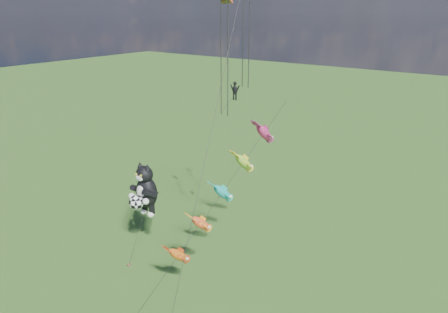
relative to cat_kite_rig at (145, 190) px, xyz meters
The scene contains 4 objects.
ground 9.03m from the cat_kite_rig, 120.77° to the right, with size 300.00×300.00×0.00m, color #1B4411.
cat_kite_rig is the anchor object (origin of this frame).
fish_windsock_rig 8.76m from the cat_kite_rig, ahead, with size 5.29×15.14×15.98m.
parafoil_rig 14.25m from the cat_kite_rig, 27.55° to the left, with size 4.76×17.06×27.46m.
Camera 1 is at (27.87, -17.13, 23.26)m, focal length 30.00 mm.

